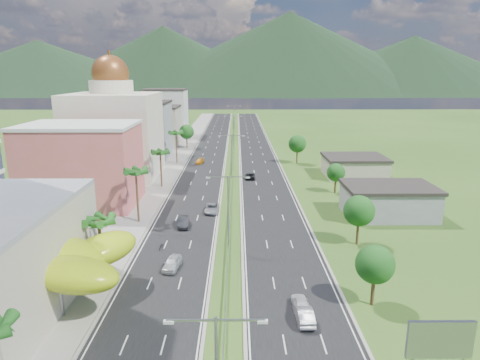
{
  "coord_description": "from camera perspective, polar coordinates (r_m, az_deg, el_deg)",
  "views": [
    {
      "loc": [
        1.25,
        -46.97,
        24.69
      ],
      "look_at": [
        1.76,
        23.36,
        7.0
      ],
      "focal_mm": 32.0,
      "sensor_mm": 36.0,
      "label": 1
    }
  ],
  "objects": [
    {
      "name": "car_yellow_far_left",
      "position": [
        120.12,
        -5.38,
        2.52
      ],
      "size": [
        2.44,
        4.51,
        1.24
      ],
      "primitive_type": "imported",
      "rotation": [
        0.0,
        0.0,
        -0.17
      ],
      "color": "orange",
      "rests_on": "road_left"
    },
    {
      "name": "road_left",
      "position": [
        139.45,
        -4.02,
        3.89
      ],
      "size": [
        11.0,
        260.0,
        0.04
      ],
      "primitive_type": "cube",
      "color": "black",
      "rests_on": "ground"
    },
    {
      "name": "car_dark_far_right",
      "position": [
        102.34,
        1.34,
        0.56
      ],
      "size": [
        2.37,
        4.83,
        1.32
      ],
      "primitive_type": "imported",
      "rotation": [
        0.0,
        0.0,
        3.1
      ],
      "color": "black",
      "rests_on": "road_right"
    },
    {
      "name": "car_white_near_left",
      "position": [
        56.94,
        -9.04,
        -10.88
      ],
      "size": [
        2.4,
        4.67,
        1.52
      ],
      "primitive_type": "imported",
      "rotation": [
        0.0,
        0.0,
        -0.14
      ],
      "color": "silver",
      "rests_on": "road_left"
    },
    {
      "name": "palm_tree_c",
      "position": [
        72.8,
        -13.71,
        0.86
      ],
      "size": [
        3.6,
        3.6,
        9.6
      ],
      "color": "#47301C",
      "rests_on": "ground"
    },
    {
      "name": "midrise_grey",
      "position": [
        131.14,
        -12.94,
        6.45
      ],
      "size": [
        16.0,
        15.0,
        16.0
      ],
      "primitive_type": "cube",
      "color": "gray",
      "rests_on": "ground"
    },
    {
      "name": "palm_tree_e",
      "position": [
        119.29,
        -8.53,
        6.07
      ],
      "size": [
        3.6,
        3.6,
        9.4
      ],
      "color": "#47301C",
      "rests_on": "ground"
    },
    {
      "name": "leafy_tree_ra",
      "position": [
        48.74,
        17.55,
        -10.7
      ],
      "size": [
        4.2,
        4.2,
        6.9
      ],
      "color": "#47301C",
      "rests_on": "ground"
    },
    {
      "name": "car_dark_left",
      "position": [
        71.45,
        -7.61,
        -5.52
      ],
      "size": [
        2.18,
        4.99,
        1.59
      ],
      "primitive_type": "imported",
      "rotation": [
        0.0,
        0.0,
        0.11
      ],
      "color": "black",
      "rests_on": "road_left"
    },
    {
      "name": "streetlight_median_b",
      "position": [
        59.74,
        -1.6,
        -3.36
      ],
      "size": [
        6.04,
        0.25,
        11.0
      ],
      "color": "gray",
      "rests_on": "ground"
    },
    {
      "name": "shed_far",
      "position": [
        108.31,
        14.99,
        1.65
      ],
      "size": [
        14.0,
        12.0,
        4.4
      ],
      "primitive_type": "cube",
      "color": "#B3AB94",
      "rests_on": "ground"
    },
    {
      "name": "mountain_ridge",
      "position": [
        501.04,
        6.44,
        11.21
      ],
      "size": [
        860.0,
        140.0,
        90.0
      ],
      "primitive_type": null,
      "color": "black",
      "rests_on": "ground"
    },
    {
      "name": "median_guardrail",
      "position": [
        121.38,
        -1.0,
        2.68
      ],
      "size": [
        0.1,
        216.06,
        0.76
      ],
      "color": "gray",
      "rests_on": "ground"
    },
    {
      "name": "streetlight_median_c",
      "position": [
        98.63,
        -1.14,
        3.63
      ],
      "size": [
        6.04,
        0.25,
        11.0
      ],
      "color": "gray",
      "rests_on": "ground"
    },
    {
      "name": "sidewalk_left",
      "position": [
        140.36,
        -7.9,
        3.88
      ],
      "size": [
        7.0,
        260.0,
        0.12
      ],
      "primitive_type": "cube",
      "color": "gray",
      "rests_on": "ground"
    },
    {
      "name": "lime_canopy",
      "position": [
        51.82,
        -24.96,
        -9.62
      ],
      "size": [
        18.0,
        15.0,
        7.4
      ],
      "color": "#A4C112",
      "rests_on": "ground"
    },
    {
      "name": "streetlight_median_e",
      "position": [
        187.83,
        -0.81,
        8.64
      ],
      "size": [
        6.04,
        0.25,
        11.0
      ],
      "color": "gray",
      "rests_on": "ground"
    },
    {
      "name": "palm_tree_b",
      "position": [
        54.67,
        -18.32,
        -5.44
      ],
      "size": [
        3.6,
        3.6,
        8.1
      ],
      "color": "#47301C",
      "rests_on": "ground"
    },
    {
      "name": "car_silver_mid_left",
      "position": [
        77.97,
        -3.77,
        -3.79
      ],
      "size": [
        2.58,
        5.26,
        1.44
      ],
      "primitive_type": "imported",
      "rotation": [
        0.0,
        0.0,
        -0.04
      ],
      "color": "#999BA0",
      "rests_on": "road_left"
    },
    {
      "name": "car_silver_right",
      "position": [
        46.14,
        8.53,
        -17.24
      ],
      "size": [
        1.77,
        4.66,
        1.52
      ],
      "primitive_type": "imported",
      "rotation": [
        0.0,
        0.0,
        3.18
      ],
      "color": "#96989D",
      "rests_on": "road_right"
    },
    {
      "name": "shed_near",
      "position": [
        79.93,
        19.18,
        -2.81
      ],
      "size": [
        15.0,
        10.0,
        5.0
      ],
      "primitive_type": "cube",
      "color": "gray",
      "rests_on": "ground"
    },
    {
      "name": "billboard",
      "position": [
        38.71,
        25.12,
        -18.94
      ],
      "size": [
        5.2,
        0.35,
        6.2
      ],
      "color": "gray",
      "rests_on": "ground"
    },
    {
      "name": "ground",
      "position": [
        53.08,
        -1.77,
        -13.61
      ],
      "size": [
        500.0,
        500.0,
        0.0
      ],
      "primitive_type": "plane",
      "color": "#2D5119",
      "rests_on": "ground"
    },
    {
      "name": "midrise_white",
      "position": [
        174.98,
        -9.82,
        8.77
      ],
      "size": [
        16.0,
        15.0,
        18.0
      ],
      "primitive_type": "cube",
      "color": "silver",
      "rests_on": "ground"
    },
    {
      "name": "streetlight_median_d",
      "position": [
        143.11,
        -0.92,
        6.91
      ],
      "size": [
        6.04,
        0.25,
        11.0
      ],
      "color": "gray",
      "rests_on": "ground"
    },
    {
      "name": "car_white_near_right",
      "position": [
        48.09,
        8.09,
        -15.92
      ],
      "size": [
        1.79,
        4.12,
        1.38
      ],
      "primitive_type": "imported",
      "rotation": [
        0.0,
        0.0,
        3.18
      ],
      "color": "silver",
      "rests_on": "road_right"
    },
    {
      "name": "midrise_beige",
      "position": [
        152.71,
        -11.16,
        7.01
      ],
      "size": [
        16.0,
        15.0,
        13.0
      ],
      "primitive_type": "cube",
      "color": "#B3AB94",
      "rests_on": "ground"
    },
    {
      "name": "leafy_tree_rc",
      "position": [
        91.69,
        12.67,
        0.97
      ],
      "size": [
        3.85,
        3.85,
        6.33
      ],
      "color": "#47301C",
      "rests_on": "ground"
    },
    {
      "name": "motorcycle",
      "position": [
        63.1,
        -10.43,
        -8.55
      ],
      "size": [
        0.78,
        1.87,
        1.16
      ],
      "primitive_type": "imported",
      "rotation": [
        0.0,
        0.0,
        -0.13
      ],
      "color": "black",
      "rests_on": "road_left"
    },
    {
      "name": "palm_tree_d",
      "position": [
        95.04,
        -10.58,
        3.48
      ],
      "size": [
        3.6,
        3.6,
        8.6
      ],
      "color": "#47301C",
      "rests_on": "ground"
    },
    {
      "name": "leafy_tree_rb",
      "position": [
        64.6,
        15.59,
        -4.0
      ],
      "size": [
        4.55,
        4.55,
        7.47
      ],
      "color": "#47301C",
      "rests_on": "ground"
    },
    {
      "name": "domed_building",
      "position": [
        106.92,
        -16.4,
        6.38
      ],
      "size": [
        20.0,
        20.0,
        28.7
      ],
      "color": "beige",
      "rests_on": "ground"
    },
    {
      "name": "pink_shophouse",
      "position": [
        85.95,
        -20.31,
        1.69
      ],
      "size": [
        20.0,
        15.0,
        15.0
      ],
      "primitive_type": "cube",
      "color": "#D36256",
      "rests_on": "ground"
    },
    {
      "name": "road_right",
      "position": [
        139.32,
        2.16,
        3.91
      ],
      "size": [
        11.0,
        260.0,
        0.04
      ],
      "primitive_type": "cube",
      "color": "black",
      "rests_on": "ground"
    },
    {
      "name": "leafy_tree_rd",
      "position": [
        119.7,
        7.66,
        4.81
      ],
      "size": [
        4.9,
        4.9,
        8.05
      ],
      "color": "#47301C",
      "rests_on": "ground"
    },
    {
      "name": "leafy_tree_lfar",
      "position": [
        144.23,
        -7.13,
        6.4
      ],
      "size": [
        4.9,
        4.9,
        8.05
      ],
      "color": "#47301C",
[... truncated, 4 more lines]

